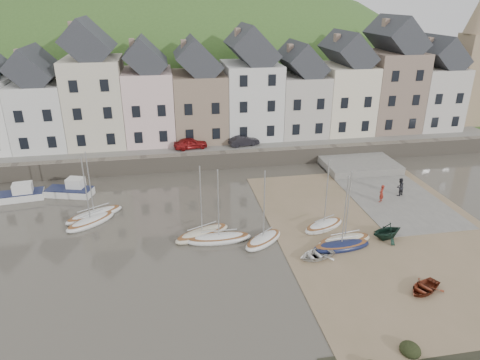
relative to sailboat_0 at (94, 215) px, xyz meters
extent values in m
plane|color=#464137|center=(12.82, -6.93, -0.26)|extent=(160.00, 160.00, 0.00)
cube|color=#385923|center=(12.82, 25.07, 0.49)|extent=(90.00, 30.00, 1.50)
cube|color=slate|center=(12.82, 13.57, 1.29)|extent=(70.00, 7.00, 0.10)
cube|color=slate|center=(12.82, 10.07, 0.64)|extent=(70.00, 1.20, 1.80)
cube|color=#7C6A4B|center=(23.82, -6.93, -0.23)|extent=(18.00, 26.00, 0.06)
cube|color=slate|center=(27.82, 1.07, -0.20)|extent=(8.00, 18.00, 0.12)
ellipsoid|color=#385923|center=(7.82, 53.07, -18.26)|extent=(134.40, 84.00, 84.00)
cube|color=silver|center=(-7.23, 17.07, 4.99)|extent=(5.80, 8.00, 7.50)
cube|color=gray|center=(-8.68, 17.07, 11.66)|extent=(0.60, 0.90, 1.40)
cube|color=beige|center=(-1.08, 17.07, 6.24)|extent=(6.40, 8.00, 10.00)
cube|color=gray|center=(-2.68, 17.07, 14.47)|extent=(0.60, 0.90, 1.40)
cube|color=beige|center=(4.97, 17.07, 5.49)|extent=(5.60, 8.00, 8.50)
cube|color=gray|center=(3.57, 17.07, 12.56)|extent=(0.60, 0.90, 1.40)
cube|color=#816C59|center=(10.92, 17.07, 5.24)|extent=(6.20, 8.00, 8.00)
cube|color=gray|center=(9.37, 17.07, 12.36)|extent=(0.60, 0.90, 1.40)
cube|color=silver|center=(17.37, 17.07, 5.74)|extent=(6.60, 8.00, 9.00)
cube|color=gray|center=(15.72, 17.07, 13.57)|extent=(0.60, 0.90, 1.40)
cube|color=#B5AEA5|center=(23.62, 17.07, 4.99)|extent=(5.80, 8.00, 7.50)
cube|color=gray|center=(22.17, 17.07, 11.66)|extent=(0.60, 0.90, 1.40)
cube|color=beige|center=(29.57, 17.07, 5.49)|extent=(6.00, 8.00, 8.50)
cube|color=gray|center=(28.07, 17.07, 12.76)|extent=(0.60, 0.90, 1.40)
cube|color=#7F6A5B|center=(35.82, 17.07, 6.24)|extent=(6.40, 8.00, 10.00)
cube|color=gray|center=(34.22, 17.07, 14.47)|extent=(0.60, 0.90, 1.40)
cube|color=beige|center=(41.97, 17.07, 5.24)|extent=(5.80, 8.00, 8.00)
cube|color=gray|center=(40.52, 17.07, 12.16)|extent=(0.60, 0.90, 1.40)
cube|color=#997F60|center=(47.37, 17.07, 7.24)|extent=(3.50, 3.50, 12.00)
ellipsoid|color=silver|center=(0.00, 0.00, -0.06)|extent=(5.22, 3.91, 0.84)
ellipsoid|color=brown|center=(0.00, 0.00, 0.16)|extent=(4.80, 3.58, 0.20)
cylinder|color=#B2B5B7|center=(0.00, 0.00, 3.04)|extent=(0.10, 0.10, 5.60)
cylinder|color=#B2B5B7|center=(0.00, 0.00, 0.69)|extent=(2.50, 1.51, 0.08)
ellipsoid|color=silver|center=(-0.15, -1.25, -0.06)|extent=(4.44, 4.03, 0.84)
ellipsoid|color=brown|center=(-0.15, -1.25, 0.16)|extent=(4.07, 3.70, 0.20)
cylinder|color=#B2B5B7|center=(-0.15, -1.25, 3.04)|extent=(0.10, 0.10, 5.60)
cylinder|color=#B2B5B7|center=(-0.15, -1.25, 0.69)|extent=(1.97, 1.64, 0.08)
ellipsoid|color=beige|center=(9.01, -4.93, -0.06)|extent=(5.05, 3.42, 0.84)
ellipsoid|color=brown|center=(9.01, -4.93, 0.16)|extent=(4.63, 3.13, 0.20)
cylinder|color=#B2B5B7|center=(9.01, -4.93, 3.04)|extent=(0.10, 0.10, 5.60)
cylinder|color=#B2B5B7|center=(9.01, -4.93, 0.69)|extent=(2.46, 1.21, 0.08)
ellipsoid|color=silver|center=(13.65, -6.78, -0.06)|extent=(4.05, 3.63, 0.84)
ellipsoid|color=brown|center=(13.65, -6.78, 0.16)|extent=(3.71, 3.32, 0.20)
cylinder|color=#B2B5B7|center=(13.65, -6.78, 3.04)|extent=(0.10, 0.10, 5.60)
cylinder|color=#B2B5B7|center=(13.65, -6.78, 0.69)|extent=(1.76, 1.41, 0.08)
ellipsoid|color=silver|center=(10.25, -5.93, -0.06)|extent=(5.19, 1.54, 0.84)
ellipsoid|color=brown|center=(10.25, -5.93, 0.16)|extent=(4.77, 1.39, 0.20)
cylinder|color=#B2B5B7|center=(10.25, -5.93, 3.04)|extent=(0.10, 0.10, 5.60)
cylinder|color=#B2B5B7|center=(10.25, -5.93, 0.69)|extent=(2.85, 0.10, 0.08)
ellipsoid|color=#131A3D|center=(19.37, -8.65, -0.06)|extent=(4.78, 1.89, 0.84)
ellipsoid|color=brown|center=(19.37, -8.65, 0.16)|extent=(4.40, 1.72, 0.20)
cylinder|color=#B2B5B7|center=(19.37, -8.65, 3.04)|extent=(0.10, 0.10, 5.60)
cylinder|color=#B2B5B7|center=(19.37, -8.65, 0.69)|extent=(2.57, 0.30, 0.08)
ellipsoid|color=silver|center=(19.14, -5.41, -0.06)|extent=(4.29, 3.06, 0.84)
ellipsoid|color=brown|center=(19.14, -5.41, 0.16)|extent=(3.94, 2.80, 0.20)
cylinder|color=#B2B5B7|center=(19.14, -5.41, 3.04)|extent=(0.10, 0.10, 5.60)
cylinder|color=#B2B5B7|center=(19.14, -5.41, 0.69)|extent=(2.05, 1.01, 0.08)
ellipsoid|color=beige|center=(19.91, -7.94, -0.06)|extent=(4.76, 2.18, 0.84)
ellipsoid|color=brown|center=(19.91, -7.94, 0.16)|extent=(4.38, 1.98, 0.20)
cylinder|color=#B2B5B7|center=(19.91, -7.94, 3.04)|extent=(0.10, 0.10, 5.60)
cylinder|color=#B2B5B7|center=(19.91, -7.94, 0.69)|extent=(2.51, 0.46, 0.08)
cube|color=silver|center=(-7.76, 4.97, 0.09)|extent=(5.09, 2.33, 0.70)
cube|color=#131A3D|center=(-7.76, 4.97, 0.46)|extent=(5.00, 2.37, 0.08)
cube|color=silver|center=(-7.03, 4.87, 0.94)|extent=(1.86, 1.42, 1.00)
cube|color=silver|center=(-2.94, 5.12, 0.09)|extent=(4.71, 2.87, 0.70)
cube|color=#131A3D|center=(-2.94, 5.12, 0.46)|extent=(4.64, 2.89, 0.08)
cube|color=silver|center=(-2.30, 5.31, 0.94)|extent=(1.82, 1.59, 1.00)
imported|color=silver|center=(16.99, -9.63, 0.09)|extent=(3.20, 2.63, 0.58)
imported|color=black|center=(23.45, -7.95, 0.51)|extent=(3.14, 2.86, 1.41)
imported|color=maroon|center=(22.64, -14.66, 0.07)|extent=(3.21, 2.89, 0.55)
imported|color=maroon|center=(26.09, -1.68, 0.71)|extent=(0.74, 0.70, 1.69)
imported|color=black|center=(28.49, -0.67, 0.75)|extent=(1.06, 0.97, 1.77)
imported|color=maroon|center=(9.41, 12.57, 1.99)|extent=(4.03, 2.17, 1.30)
imported|color=black|center=(15.69, 12.57, 1.93)|extent=(3.74, 1.86, 1.18)
ellipsoid|color=black|center=(18.94, -19.38, -0.04)|extent=(1.11, 1.23, 0.72)
camera|label=1|loc=(6.67, -35.60, 17.65)|focal=32.53mm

